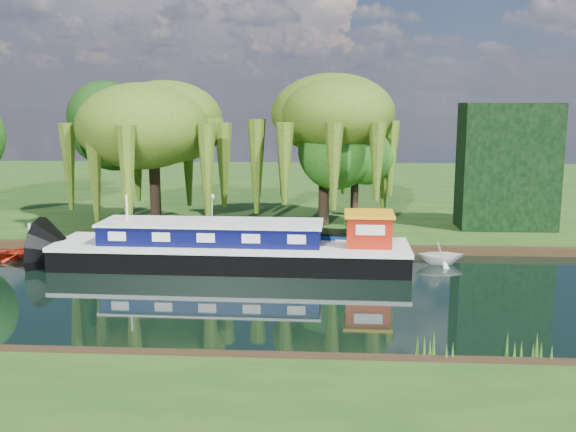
# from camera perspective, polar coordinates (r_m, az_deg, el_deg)

# --- Properties ---
(ground) EXTENTS (120.00, 120.00, 0.00)m
(ground) POSITION_cam_1_polar(r_m,az_deg,el_deg) (29.88, -11.31, -6.57)
(ground) COLOR black
(far_bank) EXTENTS (120.00, 52.00, 0.45)m
(far_bank) POSITION_cam_1_polar(r_m,az_deg,el_deg) (62.65, -3.36, 2.45)
(far_bank) COLOR #1B3F11
(far_bank) RESTS_ON ground
(dutch_barge) EXTENTS (18.44, 4.48, 3.88)m
(dutch_barge) POSITION_cam_1_polar(r_m,az_deg,el_deg) (33.52, -4.81, -2.90)
(dutch_barge) COLOR black
(dutch_barge) RESTS_ON ground
(narrowboat) EXTENTS (12.16, 4.44, 1.75)m
(narrowboat) POSITION_cam_1_polar(r_m,az_deg,el_deg) (35.31, -0.08, -2.76)
(narrowboat) COLOR navy
(narrowboat) RESTS_ON ground
(red_dinghy) EXTENTS (4.08, 3.31, 0.75)m
(red_dinghy) POSITION_cam_1_polar(r_m,az_deg,el_deg) (38.36, -21.90, -3.42)
(red_dinghy) COLOR #971A0B
(red_dinghy) RESTS_ON ground
(white_cruiser) EXTENTS (2.48, 2.15, 1.29)m
(white_cruiser) POSITION_cam_1_polar(r_m,az_deg,el_deg) (35.07, 13.35, -4.17)
(white_cruiser) COLOR silver
(white_cruiser) RESTS_ON ground
(willow_left) EXTENTS (7.42, 7.42, 8.89)m
(willow_left) POSITION_cam_1_polar(r_m,az_deg,el_deg) (41.58, -11.92, 7.70)
(willow_left) COLOR black
(willow_left) RESTS_ON far_bank
(willow_right) EXTENTS (7.42, 7.42, 9.03)m
(willow_right) POSITION_cam_1_polar(r_m,az_deg,el_deg) (42.08, 3.26, 8.10)
(willow_right) COLOR black
(willow_right) RESTS_ON far_bank
(tree_far_mid) EXTENTS (5.27, 5.27, 8.63)m
(tree_far_mid) POSITION_cam_1_polar(r_m,az_deg,el_deg) (46.01, -14.19, 7.17)
(tree_far_mid) COLOR black
(tree_far_mid) RESTS_ON far_bank
(tree_far_right) EXTENTS (4.49, 4.49, 7.34)m
(tree_far_right) POSITION_cam_1_polar(r_m,az_deg,el_deg) (41.96, 6.00, 5.96)
(tree_far_right) COLOR black
(tree_far_right) RESTS_ON far_bank
(conifer_hedge) EXTENTS (6.00, 3.00, 8.00)m
(conifer_hedge) POSITION_cam_1_polar(r_m,az_deg,el_deg) (43.36, 18.93, 4.20)
(conifer_hedge) COLOR black
(conifer_hedge) RESTS_ON far_bank
(lamppost) EXTENTS (0.36, 0.36, 2.56)m
(lamppost) POSITION_cam_1_polar(r_m,az_deg,el_deg) (39.26, -6.81, 1.13)
(lamppost) COLOR silver
(lamppost) RESTS_ON far_bank
(mooring_posts) EXTENTS (19.16, 0.16, 1.00)m
(mooring_posts) POSITION_cam_1_polar(r_m,az_deg,el_deg) (37.69, -8.84, -1.56)
(mooring_posts) COLOR silver
(mooring_posts) RESTS_ON far_bank
(reeds_near) EXTENTS (33.70, 1.50, 1.10)m
(reeds_near) POSITION_cam_1_polar(r_m,az_deg,el_deg) (21.57, 1.52, -11.40)
(reeds_near) COLOR #235617
(reeds_near) RESTS_ON ground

